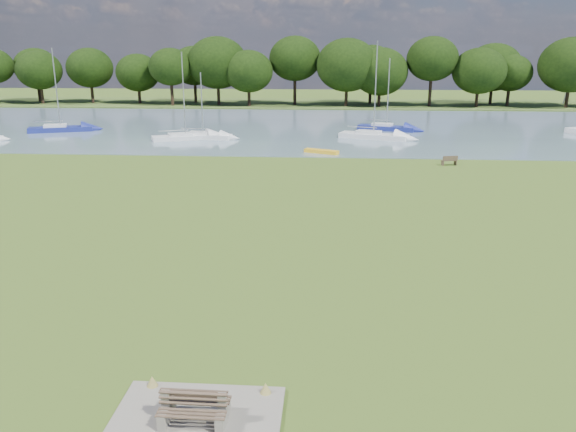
# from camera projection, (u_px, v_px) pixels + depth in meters

# --- Properties ---
(ground) EXTENTS (220.00, 220.00, 0.00)m
(ground) POSITION_uv_depth(u_px,v_px,m) (262.00, 240.00, 27.19)
(ground) COLOR #526927
(river) EXTENTS (220.00, 40.00, 0.10)m
(river) POSITION_uv_depth(u_px,v_px,m) (303.00, 127.00, 67.36)
(river) COLOR slate
(river) RESTS_ON ground
(far_bank) EXTENTS (220.00, 20.00, 0.40)m
(far_bank) POSITION_uv_depth(u_px,v_px,m) (311.00, 104.00, 96.06)
(far_bank) COLOR #4C6626
(far_bank) RESTS_ON ground
(concrete_pad) EXTENTS (4.20, 3.20, 0.10)m
(concrete_pad) POSITION_uv_depth(u_px,v_px,m) (195.00, 423.00, 13.79)
(concrete_pad) COLOR gray
(concrete_pad) RESTS_ON ground
(bench_pair) EXTENTS (1.69, 1.00, 0.90)m
(bench_pair) POSITION_uv_depth(u_px,v_px,m) (194.00, 408.00, 13.67)
(bench_pair) COLOR gray
(bench_pair) RESTS_ON concrete_pad
(riverbank_bench) EXTENTS (1.33, 0.70, 0.79)m
(riverbank_bench) POSITION_uv_depth(u_px,v_px,m) (450.00, 160.00, 44.80)
(riverbank_bench) COLOR brown
(riverbank_bench) RESTS_ON ground
(kayak) EXTENTS (3.17, 1.99, 0.32)m
(kayak) POSITION_uv_depth(u_px,v_px,m) (321.00, 151.00, 49.91)
(kayak) COLOR yellow
(kayak) RESTS_ON river
(tree_line) EXTENTS (138.13, 9.17, 11.09)m
(tree_line) POSITION_uv_depth(u_px,v_px,m) (297.00, 65.00, 90.52)
(tree_line) COLOR black
(tree_line) RESTS_ON far_bank
(sailboat_0) EXTENTS (6.71, 3.94, 7.99)m
(sailboat_0) POSITION_uv_depth(u_px,v_px,m) (386.00, 126.00, 64.19)
(sailboat_0) COLOR navy
(sailboat_0) RESTS_ON river
(sailboat_1) EXTENTS (5.99, 2.29, 6.67)m
(sailboat_1) POSITION_uv_depth(u_px,v_px,m) (202.00, 135.00, 58.03)
(sailboat_1) COLOR silver
(sailboat_1) RESTS_ON river
(sailboat_3) EXTENTS (7.04, 4.25, 9.08)m
(sailboat_3) POSITION_uv_depth(u_px,v_px,m) (60.00, 127.00, 63.15)
(sailboat_3) COLOR navy
(sailboat_3) RESTS_ON river
(sailboat_4) EXTENTS (6.92, 4.45, 8.66)m
(sailboat_4) POSITION_uv_depth(u_px,v_px,m) (185.00, 136.00, 57.49)
(sailboat_4) COLOR silver
(sailboat_4) RESTS_ON river
(sailboat_6) EXTENTS (7.27, 4.31, 9.71)m
(sailboat_6) POSITION_uv_depth(u_px,v_px,m) (373.00, 134.00, 58.15)
(sailboat_6) COLOR silver
(sailboat_6) RESTS_ON river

